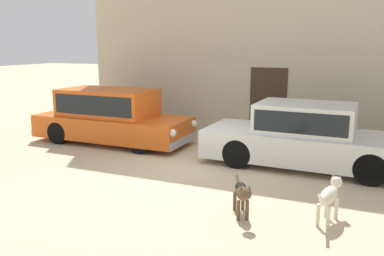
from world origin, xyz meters
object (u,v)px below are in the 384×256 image
Objects in this scene: parked_sedan_nearest at (111,115)px; stray_dog_spotted at (242,192)px; parked_sedan_second at (306,136)px; stray_dog_tan at (330,195)px.

parked_sedan_nearest reaches higher than stray_dog_spotted.
parked_sedan_second is 3.35m from stray_dog_spotted.
stray_dog_spotted is (-0.54, -3.30, -0.30)m from parked_sedan_second.
stray_dog_tan is (6.24, -3.11, -0.35)m from parked_sedan_nearest.
parked_sedan_nearest is 6.98m from stray_dog_tan.
parked_sedan_second is 4.63× the size of stray_dog_tan.
stray_dog_tan is (1.32, 0.38, 0.03)m from stray_dog_spotted.
parked_sedan_nearest is at bearing 179.52° from parked_sedan_second.
parked_sedan_nearest is at bearing 75.34° from stray_dog_tan.
parked_sedan_second is at bearing -2.08° from parked_sedan_nearest.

